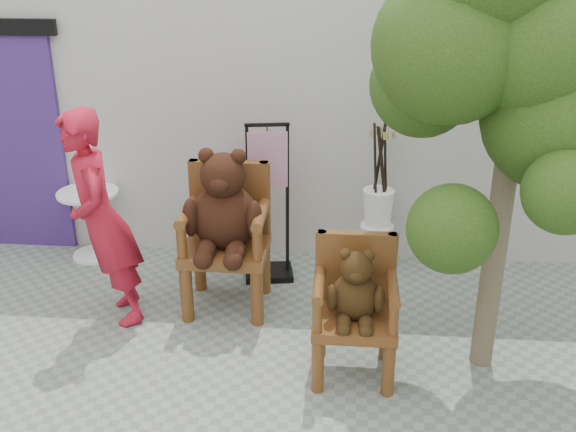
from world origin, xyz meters
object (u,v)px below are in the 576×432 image
object	(u,v)px
tree	(519,59)
person	(102,220)
display_stand	(268,220)
chair_small	(355,297)
cafe_table	(90,216)
chair_big	(225,218)
stool_bucket	(378,207)

from	to	relation	value
tree	person	bearing A→B (deg)	173.39
tree	display_stand	bearing A→B (deg)	145.31
chair_small	person	bearing A→B (deg)	164.65
cafe_table	tree	world-z (taller)	tree
chair_big	display_stand	xyz separation A→B (m)	(0.30, 0.56, -0.25)
stool_bucket	cafe_table	bearing A→B (deg)	179.99
stool_bucket	chair_small	bearing A→B (deg)	-97.53
chair_small	display_stand	size ratio (longest dim) A/B	0.70
chair_big	cafe_table	bearing A→B (deg)	151.38
chair_big	cafe_table	world-z (taller)	chair_big
chair_small	chair_big	bearing A→B (deg)	141.22
display_stand	tree	bearing A→B (deg)	-44.28
stool_bucket	tree	world-z (taller)	tree
person	cafe_table	bearing A→B (deg)	-179.50
cafe_table	display_stand	world-z (taller)	display_stand
chair_small	tree	world-z (taller)	tree
display_stand	chair_small	bearing A→B (deg)	-70.63
chair_small	stool_bucket	bearing A→B (deg)	82.47
person	tree	size ratio (longest dim) A/B	0.53
chair_small	tree	distance (m)	1.97
chair_small	display_stand	xyz separation A→B (m)	(-0.80, 1.44, -0.05)
chair_big	stool_bucket	xyz separation A→B (m)	(1.33, 0.83, -0.19)
chair_big	stool_bucket	world-z (taller)	chair_big
chair_big	person	distance (m)	1.00
chair_small	person	world-z (taller)	person
display_stand	tree	world-z (taller)	tree
chair_small	stool_bucket	size ratio (longest dim) A/B	0.73
chair_small	person	xyz separation A→B (m)	(-2.05, 0.56, 0.29)
tree	chair_big	bearing A→B (deg)	162.09
cafe_table	tree	xyz separation A→B (m)	(3.60, -1.50, 1.88)
chair_small	display_stand	bearing A→B (deg)	118.96
chair_big	stool_bucket	size ratio (longest dim) A/B	1.00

